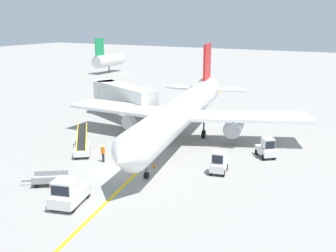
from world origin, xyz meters
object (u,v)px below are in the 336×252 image
at_px(airliner, 182,111).
at_px(safety_cone_wingtip_right, 114,147).
at_px(pushback_tug, 68,193).
at_px(safety_cone_nose_left, 154,165).
at_px(baggage_tug_by_cargo_door, 219,163).
at_px(ground_crew_marshaller, 103,153).
at_px(safety_cone_nose_right, 170,129).
at_px(safety_cone_wingtip_left, 161,132).
at_px(jet_bridge, 120,94).
at_px(belt_loader_forward_hold, 82,147).
at_px(baggage_tug_near_wing, 266,149).
at_px(baggage_cart_loaded, 50,179).

relative_size(airliner, safety_cone_wingtip_right, 79.74).
bearing_deg(pushback_tug, safety_cone_nose_left, 81.51).
bearing_deg(baggage_tug_by_cargo_door, ground_crew_marshaller, -166.12).
bearing_deg(pushback_tug, safety_cone_nose_right, 98.62).
distance_m(safety_cone_nose_right, safety_cone_wingtip_right, 9.44).
height_order(baggage_tug_by_cargo_door, safety_cone_wingtip_left, baggage_tug_by_cargo_door).
relative_size(jet_bridge, belt_loader_forward_hold, 2.71).
bearing_deg(baggage_tug_near_wing, baggage_tug_by_cargo_door, -112.23).
distance_m(safety_cone_nose_left, safety_cone_nose_right, 12.92).
height_order(safety_cone_nose_left, safety_cone_wingtip_left, same).
xyz_separation_m(safety_cone_nose_right, safety_cone_wingtip_left, (-0.43, -1.50, 0.00)).
height_order(baggage_tug_near_wing, baggage_tug_by_cargo_door, same).
bearing_deg(baggage_tug_by_cargo_door, baggage_cart_loaded, -140.57).
height_order(jet_bridge, pushback_tug, jet_bridge).
height_order(pushback_tug, safety_cone_nose_right, pushback_tug).
relative_size(jet_bridge, safety_cone_wingtip_right, 29.11).
distance_m(jet_bridge, baggage_cart_loaded, 23.58).
height_order(baggage_tug_near_wing, safety_cone_nose_right, baggage_tug_near_wing).
distance_m(baggage_tug_by_cargo_door, safety_cone_wingtip_right, 12.44).
bearing_deg(safety_cone_nose_right, jet_bridge, 166.72).
bearing_deg(safety_cone_wingtip_right, jet_bridge, 122.64).
height_order(ground_crew_marshaller, safety_cone_nose_right, ground_crew_marshaller).
height_order(airliner, ground_crew_marshaller, airliner).
bearing_deg(safety_cone_wingtip_left, safety_cone_nose_left, -63.53).
bearing_deg(belt_loader_forward_hold, pushback_tug, -54.15).
height_order(pushback_tug, baggage_tug_near_wing, pushback_tug).
xyz_separation_m(baggage_cart_loaded, safety_cone_wingtip_right, (-1.01, 10.44, -0.25)).
bearing_deg(safety_cone_nose_right, baggage_cart_loaded, -92.14).
xyz_separation_m(safety_cone_nose_left, safety_cone_nose_right, (-4.80, 12.00, 0.00)).
distance_m(baggage_tug_by_cargo_door, safety_cone_nose_left, 6.09).
distance_m(belt_loader_forward_hold, safety_cone_wingtip_right, 3.53).
bearing_deg(airliner, baggage_tug_by_cargo_door, -45.00).
height_order(baggage_tug_by_cargo_door, safety_cone_wingtip_right, baggage_tug_by_cargo_door).
distance_m(baggage_cart_loaded, ground_crew_marshaller, 6.67).
relative_size(jet_bridge, baggage_cart_loaded, 3.64).
distance_m(baggage_tug_by_cargo_door, safety_cone_nose_right, 14.86).
bearing_deg(baggage_tug_near_wing, safety_cone_wingtip_left, 169.10).
bearing_deg(safety_cone_wingtip_left, jet_bridge, 157.14).
bearing_deg(safety_cone_nose_left, jet_bridge, 134.41).
bearing_deg(safety_cone_wingtip_left, belt_loader_forward_hold, -107.20).
bearing_deg(airliner, safety_cone_wingtip_right, -126.60).
xyz_separation_m(belt_loader_forward_hold, safety_cone_wingtip_left, (3.29, 10.64, -0.56)).
bearing_deg(pushback_tug, belt_loader_forward_hold, 125.85).
bearing_deg(jet_bridge, safety_cone_nose_left, -45.59).
xyz_separation_m(ground_crew_marshaller, safety_cone_nose_right, (0.30, 13.07, -0.69)).
xyz_separation_m(airliner, ground_crew_marshaller, (-3.35, -10.26, -2.51)).
bearing_deg(safety_cone_nose_left, pushback_tug, -98.49).
distance_m(pushback_tug, safety_cone_wingtip_left, 20.75).
relative_size(jet_bridge, baggage_tug_near_wing, 4.78).
relative_size(pushback_tug, safety_cone_nose_right, 9.04).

